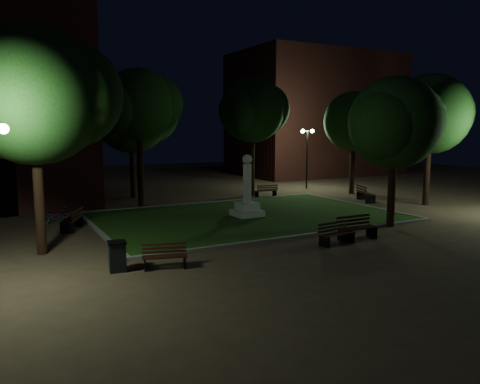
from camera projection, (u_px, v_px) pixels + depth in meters
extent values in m
plane|color=#50382A|center=(267.00, 224.00, 22.65)|extent=(80.00, 80.00, 0.00)
cube|color=#204111|center=(247.00, 216.00, 24.40)|extent=(15.00, 10.00, 0.08)
cube|color=slate|center=(305.00, 236.00, 19.94)|extent=(15.40, 0.20, 0.12)
cube|color=slate|center=(207.00, 203.00, 28.85)|extent=(15.40, 0.20, 0.12)
cube|color=slate|center=(98.00, 231.00, 20.83)|extent=(0.20, 10.00, 0.12)
cube|color=slate|center=(358.00, 205.00, 27.96)|extent=(0.20, 10.00, 0.12)
cube|color=#AFAAA3|center=(247.00, 213.00, 24.37)|extent=(1.40, 1.40, 0.30)
cube|color=#AFAAA3|center=(247.00, 206.00, 24.32)|extent=(1.00, 1.00, 0.40)
cylinder|color=#AFAAA3|center=(247.00, 183.00, 24.16)|extent=(0.44, 0.44, 2.00)
sphere|color=#AFAAA3|center=(247.00, 159.00, 24.00)|extent=(0.50, 0.50, 0.50)
cube|color=#57221C|center=(315.00, 115.00, 47.75)|extent=(16.00, 10.00, 12.00)
cylinder|color=black|center=(39.00, 197.00, 16.96)|extent=(0.36, 0.36, 4.26)
sphere|color=#204718|center=(33.00, 96.00, 16.48)|extent=(4.93, 4.93, 4.93)
sphere|color=#204718|center=(69.00, 94.00, 17.21)|extent=(3.94, 3.94, 3.94)
sphere|color=#204718|center=(2.00, 97.00, 15.76)|extent=(3.70, 3.70, 3.70)
cylinder|color=black|center=(140.00, 167.00, 27.40)|extent=(0.36, 0.36, 4.72)
sphere|color=#204718|center=(139.00, 105.00, 26.92)|extent=(4.17, 4.17, 4.17)
sphere|color=#204718|center=(155.00, 103.00, 27.57)|extent=(3.33, 3.33, 3.33)
sphere|color=#204718|center=(126.00, 106.00, 26.28)|extent=(3.13, 3.13, 3.13)
cylinder|color=black|center=(252.00, 163.00, 31.94)|extent=(0.36, 0.36, 4.53)
sphere|color=#204718|center=(252.00, 110.00, 31.46)|extent=(4.35, 4.35, 4.35)
sphere|color=#204718|center=(264.00, 109.00, 32.13)|extent=(3.48, 3.48, 3.48)
sphere|color=#204718|center=(243.00, 111.00, 30.80)|extent=(3.27, 3.27, 3.27)
cylinder|color=black|center=(352.00, 167.00, 33.11)|extent=(0.36, 0.36, 3.85)
sphere|color=#204718|center=(354.00, 121.00, 32.69)|extent=(4.18, 4.18, 4.18)
sphere|color=#204718|center=(363.00, 120.00, 33.34)|extent=(3.35, 3.35, 3.35)
sphere|color=#204718|center=(347.00, 123.00, 32.05)|extent=(3.14, 3.14, 3.14)
cylinder|color=black|center=(427.00, 172.00, 28.12)|extent=(0.36, 0.36, 4.02)
sphere|color=#204718|center=(430.00, 114.00, 27.66)|extent=(4.75, 4.75, 4.75)
sphere|color=#204718|center=(441.00, 113.00, 28.38)|extent=(3.80, 3.80, 3.80)
sphere|color=#204718|center=(423.00, 115.00, 26.97)|extent=(3.56, 3.56, 3.56)
cylinder|color=black|center=(392.00, 189.00, 21.89)|extent=(0.36, 0.36, 3.58)
sphere|color=#204718|center=(395.00, 123.00, 21.48)|extent=(4.24, 4.24, 4.24)
sphere|color=#204718|center=(408.00, 121.00, 22.14)|extent=(3.39, 3.39, 3.39)
sphere|color=#204718|center=(386.00, 125.00, 20.83)|extent=(3.18, 3.18, 3.18)
cylinder|color=black|center=(25.00, 170.00, 25.64)|extent=(0.36, 0.36, 4.71)
sphere|color=#204718|center=(20.00, 99.00, 25.13)|extent=(4.91, 4.91, 4.91)
sphere|color=#204718|center=(44.00, 98.00, 25.87)|extent=(3.93, 3.93, 3.93)
sphere|color=#204718|center=(0.00, 100.00, 24.42)|extent=(3.68, 3.68, 3.68)
cylinder|color=black|center=(133.00, 168.00, 31.11)|extent=(0.36, 0.36, 3.99)
sphere|color=#204718|center=(131.00, 115.00, 30.64)|extent=(5.02, 5.02, 5.02)
sphere|color=#204718|center=(149.00, 114.00, 31.39)|extent=(4.01, 4.01, 4.01)
sphere|color=#204718|center=(117.00, 116.00, 29.92)|extent=(3.76, 3.76, 3.76)
sphere|color=#D8FFD8|center=(3.00, 129.00, 12.57)|extent=(0.28, 0.28, 0.28)
cylinder|color=black|center=(307.00, 160.00, 35.89)|extent=(0.12, 0.12, 4.41)
cylinder|color=black|center=(308.00, 131.00, 35.60)|extent=(0.90, 0.08, 0.08)
sphere|color=#D8FFD8|center=(303.00, 131.00, 35.38)|extent=(0.28, 0.28, 0.28)
sphere|color=#D8FFD8|center=(312.00, 131.00, 35.81)|extent=(0.28, 0.28, 0.28)
cube|color=black|center=(324.00, 242.00, 18.20)|extent=(0.12, 0.55, 0.44)
cube|color=black|center=(349.00, 237.00, 18.98)|extent=(0.12, 0.55, 0.44)
cube|color=#33150C|center=(341.00, 235.00, 18.38)|extent=(1.60, 0.27, 0.04)
cube|color=#33150C|center=(339.00, 234.00, 18.49)|extent=(1.60, 0.27, 0.04)
cube|color=#33150C|center=(336.00, 233.00, 18.61)|extent=(1.60, 0.27, 0.04)
cube|color=#33150C|center=(334.00, 233.00, 18.72)|extent=(1.60, 0.27, 0.04)
cube|color=#33150C|center=(332.00, 230.00, 18.76)|extent=(1.60, 0.23, 0.10)
cube|color=#33150C|center=(333.00, 227.00, 18.74)|extent=(1.60, 0.23, 0.10)
cube|color=#33150C|center=(333.00, 223.00, 18.72)|extent=(1.60, 0.23, 0.10)
cube|color=black|center=(343.00, 236.00, 19.11)|extent=(0.08, 0.61, 0.49)
cube|color=black|center=(372.00, 232.00, 19.82)|extent=(0.08, 0.61, 0.49)
cube|color=#33150C|center=(362.00, 229.00, 19.21)|extent=(1.78, 0.12, 0.04)
cube|color=#33150C|center=(359.00, 228.00, 19.35)|extent=(1.78, 0.12, 0.04)
cube|color=#33150C|center=(357.00, 227.00, 19.49)|extent=(1.78, 0.12, 0.04)
cube|color=#33150C|center=(354.00, 227.00, 19.63)|extent=(1.78, 0.12, 0.04)
cube|color=#33150C|center=(353.00, 224.00, 19.67)|extent=(1.78, 0.09, 0.11)
cube|color=#33150C|center=(353.00, 220.00, 19.65)|extent=(1.78, 0.09, 0.11)
cube|color=#33150C|center=(353.00, 217.00, 19.63)|extent=(1.78, 0.09, 0.11)
cube|color=black|center=(145.00, 264.00, 15.26)|extent=(0.19, 0.50, 0.40)
cube|color=black|center=(184.00, 261.00, 15.53)|extent=(0.19, 0.50, 0.40)
cube|color=#33150C|center=(165.00, 258.00, 15.17)|extent=(1.44, 0.48, 0.04)
cube|color=#33150C|center=(165.00, 257.00, 15.30)|extent=(1.44, 0.48, 0.04)
cube|color=#33150C|center=(165.00, 256.00, 15.42)|extent=(1.44, 0.48, 0.04)
cube|color=#33150C|center=(164.00, 255.00, 15.55)|extent=(1.44, 0.48, 0.04)
cube|color=#33150C|center=(164.00, 252.00, 15.59)|extent=(1.43, 0.45, 0.09)
cube|color=#33150C|center=(164.00, 248.00, 15.57)|extent=(1.43, 0.45, 0.09)
cube|color=#33150C|center=(164.00, 244.00, 15.55)|extent=(1.43, 0.45, 0.09)
cube|color=black|center=(76.00, 221.00, 22.09)|extent=(0.57, 0.30, 0.47)
cube|color=black|center=(67.00, 228.00, 20.59)|extent=(0.57, 0.30, 0.47)
cube|color=#33150C|center=(66.00, 219.00, 21.29)|extent=(0.80, 1.61, 0.04)
cube|color=#33150C|center=(70.00, 219.00, 21.30)|extent=(0.80, 1.61, 0.04)
cube|color=#33150C|center=(73.00, 219.00, 21.31)|extent=(0.80, 1.61, 0.04)
cube|color=#33150C|center=(76.00, 219.00, 21.32)|extent=(0.80, 1.61, 0.04)
cube|color=#33150C|center=(78.00, 217.00, 21.31)|extent=(0.77, 1.60, 0.10)
cube|color=#33150C|center=(78.00, 214.00, 21.29)|extent=(0.77, 1.60, 0.10)
cube|color=#33150C|center=(77.00, 210.00, 21.27)|extent=(0.77, 1.60, 0.10)
cube|color=black|center=(370.00, 199.00, 28.93)|extent=(0.61, 0.31, 0.51)
cube|color=black|center=(361.00, 196.00, 30.52)|extent=(0.61, 0.31, 0.51)
cube|color=#33150C|center=(370.00, 193.00, 29.71)|extent=(0.82, 1.73, 0.05)
cube|color=#33150C|center=(367.00, 193.00, 29.70)|extent=(0.82, 1.73, 0.05)
cube|color=#33150C|center=(365.00, 193.00, 29.68)|extent=(0.82, 1.73, 0.05)
cube|color=#33150C|center=(362.00, 193.00, 29.67)|extent=(0.82, 1.73, 0.05)
cube|color=#33150C|center=(361.00, 192.00, 29.65)|extent=(0.78, 1.72, 0.11)
cube|color=#33150C|center=(362.00, 189.00, 29.63)|extent=(0.78, 1.72, 0.11)
cube|color=#33150C|center=(362.00, 187.00, 29.61)|extent=(0.78, 1.72, 0.11)
cube|color=black|center=(275.00, 193.00, 31.92)|extent=(0.11, 0.53, 0.42)
cube|color=black|center=(257.00, 194.00, 31.39)|extent=(0.11, 0.53, 0.42)
cube|color=#33150C|center=(264.00, 190.00, 31.82)|extent=(1.54, 0.23, 0.04)
cube|color=#33150C|center=(265.00, 190.00, 31.70)|extent=(1.54, 0.23, 0.04)
cube|color=#33150C|center=(266.00, 191.00, 31.57)|extent=(1.54, 0.23, 0.04)
cube|color=#33150C|center=(267.00, 191.00, 31.45)|extent=(1.54, 0.23, 0.04)
cube|color=#33150C|center=(267.00, 190.00, 31.38)|extent=(1.54, 0.20, 0.09)
cube|color=#33150C|center=(267.00, 188.00, 31.37)|extent=(1.54, 0.20, 0.09)
cube|color=#33150C|center=(267.00, 186.00, 31.35)|extent=(1.54, 0.20, 0.09)
cube|color=black|center=(117.00, 257.00, 15.08)|extent=(0.57, 0.57, 0.92)
cube|color=black|center=(117.00, 242.00, 15.01)|extent=(0.64, 0.64, 0.06)
imported|color=black|center=(55.00, 216.00, 22.62)|extent=(1.59, 0.57, 0.83)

